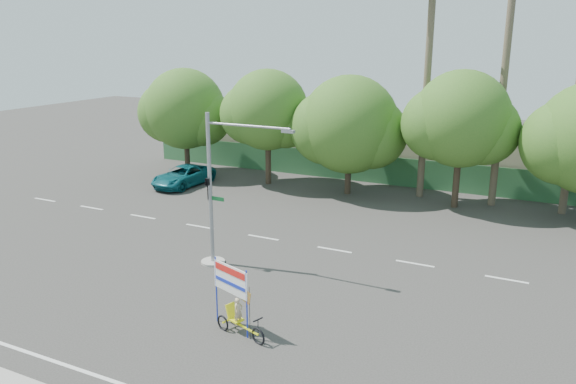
% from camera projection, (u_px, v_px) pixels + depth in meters
% --- Properties ---
extents(ground, '(120.00, 120.00, 0.00)m').
position_uv_depth(ground, '(210.00, 310.00, 21.61)').
color(ground, '#33302D').
rests_on(ground, ground).
extents(fence, '(38.00, 0.08, 2.00)m').
position_uv_depth(fence, '(378.00, 170.00, 39.95)').
color(fence, '#336B3D').
rests_on(fence, ground).
extents(building_left, '(12.00, 8.00, 4.00)m').
position_uv_depth(building_left, '(281.00, 136.00, 47.80)').
color(building_left, '#BEAE97').
rests_on(building_left, ground).
extents(building_right, '(14.00, 8.00, 3.60)m').
position_uv_depth(building_right, '(505.00, 157.00, 40.25)').
color(building_right, '#BEAE97').
rests_on(building_right, ground).
extents(tree_far_left, '(7.14, 6.00, 7.96)m').
position_uv_depth(tree_far_left, '(184.00, 111.00, 41.85)').
color(tree_far_left, '#473828').
rests_on(tree_far_left, ground).
extents(tree_left, '(6.66, 5.60, 8.07)m').
position_uv_depth(tree_left, '(267.00, 113.00, 38.81)').
color(tree_left, '#473828').
rests_on(tree_left, ground).
extents(tree_center, '(7.62, 6.40, 7.85)m').
position_uv_depth(tree_center, '(349.00, 127.00, 36.44)').
color(tree_center, '#473828').
rests_on(tree_center, ground).
extents(tree_right, '(6.90, 5.80, 8.36)m').
position_uv_depth(tree_right, '(460.00, 122.00, 33.27)').
color(tree_right, '#473828').
rests_on(tree_right, ground).
extents(palm_tall, '(3.73, 3.79, 17.45)m').
position_uv_depth(palm_tall, '(509.00, 31.00, 32.30)').
color(palm_tall, '#70604C').
rests_on(palm_tall, ground).
extents(palm_short, '(3.73, 3.79, 14.45)m').
position_uv_depth(palm_short, '(429.00, 58.00, 34.63)').
color(palm_short, '#70604C').
rests_on(palm_short, ground).
extents(traffic_signal, '(4.72, 1.10, 7.00)m').
position_uv_depth(traffic_signal, '(216.00, 204.00, 25.20)').
color(traffic_signal, gray).
rests_on(traffic_signal, ground).
extents(trike_billboard, '(2.50, 1.12, 2.58)m').
position_uv_depth(trike_billboard, '(236.00, 305.00, 19.76)').
color(trike_billboard, black).
rests_on(trike_billboard, ground).
extents(pickup_truck, '(2.68, 5.21, 1.41)m').
position_uv_depth(pickup_truck, '(183.00, 176.00, 39.40)').
color(pickup_truck, '#0E5963').
rests_on(pickup_truck, ground).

